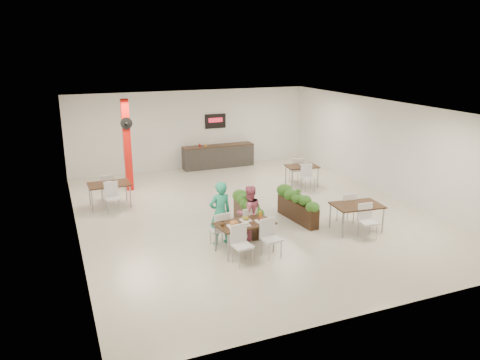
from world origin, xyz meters
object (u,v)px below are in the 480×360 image
red_column (127,144)px  diner_woman (249,213)px  diner_man (220,213)px  side_table_a (109,187)px  main_table (244,227)px  side_table_c (357,208)px  planter_right (298,205)px  planter_left (248,210)px  service_counter (218,156)px  side_table_b (302,169)px

red_column → diner_woman: bearing=-68.9°
diner_man → side_table_a: (-2.25, 4.08, -0.20)m
main_table → side_table_c: bearing=1.7°
main_table → planter_right: size_ratio=0.96×
diner_woman → planter_left: bearing=-117.8°
service_counter → planter_right: size_ratio=1.64×
side_table_b → planter_right: bearing=-114.0°
diner_man → diner_woman: bearing=172.9°
red_column → planter_left: 5.58m
service_counter → side_table_b: size_ratio=1.81×
diner_man → side_table_b: diner_man is taller
service_counter → diner_man: (-2.62, -7.49, 0.34)m
diner_man → diner_woman: (0.80, 0.00, -0.10)m
diner_man → planter_right: (2.64, 0.71, -0.34)m
service_counter → side_table_c: 8.13m
planter_left → side_table_a: planter_left is taller
red_column → side_table_b: 6.25m
side_table_a → diner_man: bearing=-62.1°
planter_right → side_table_b: size_ratio=1.11×
red_column → diner_man: 5.85m
planter_right → side_table_a: bearing=145.4°
diner_man → side_table_c: bearing=164.5°
red_column → main_table: 6.60m
red_column → side_table_a: (-0.87, -1.55, -1.01)m
side_table_c → red_column: bearing=135.8°
diner_man → side_table_b: size_ratio=1.00×
main_table → planter_right: 2.64m
diner_man → planter_right: size_ratio=0.91×
planter_left → diner_woman: bearing=-110.8°
side_table_c → side_table_a: bearing=148.4°
main_table → planter_right: (2.25, 1.36, -0.15)m
planter_left → planter_right: 1.56m
red_column → service_counter: (4.00, 1.86, -1.15)m
diner_woman → side_table_b: bearing=-141.6°
diner_man → side_table_c: 3.82m
main_table → side_table_a: same height
main_table → side_table_c: size_ratio=1.06×
red_column → planter_right: red_column is taller
planter_right → side_table_a: 5.94m
diner_man → planter_left: 1.35m
service_counter → diner_man: size_ratio=1.80×
service_counter → side_table_a: 5.95m
planter_left → side_table_a: 4.72m
planter_left → diner_man: bearing=-145.5°
main_table → red_column: bearing=105.7°
side_table_c → diner_man: bearing=177.6°
planter_right → side_table_c: 1.71m
main_table → planter_left: bearing=63.7°
side_table_b → side_table_c: same height
service_counter → planter_right: service_counter is taller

